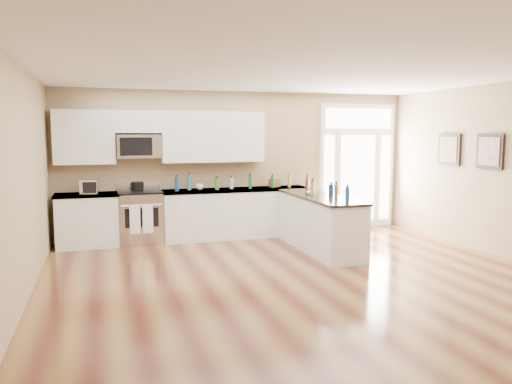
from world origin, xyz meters
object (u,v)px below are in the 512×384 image
peninsula_cabinet (319,225)px  toaster_oven (90,187)px  stockpot (137,186)px  kitchen_range (141,217)px

peninsula_cabinet → toaster_oven: bearing=159.5°
stockpot → toaster_oven: size_ratio=0.78×
kitchen_range → toaster_oven: size_ratio=3.66×
peninsula_cabinet → kitchen_range: 3.23m
kitchen_range → toaster_oven: 1.04m
peninsula_cabinet → toaster_oven: (-3.74, 1.40, 0.63)m
kitchen_range → stockpot: (-0.03, 0.11, 0.56)m
kitchen_range → toaster_oven: toaster_oven is taller
stockpot → toaster_oven: 0.84m
peninsula_cabinet → kitchen_range: bearing=153.4°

